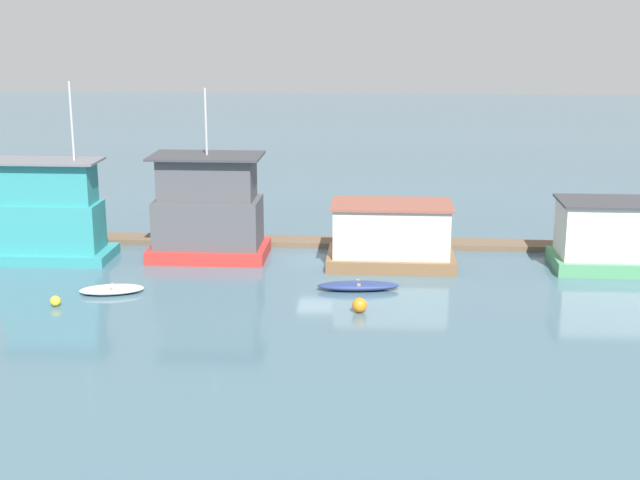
{
  "coord_description": "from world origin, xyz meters",
  "views": [
    {
      "loc": [
        2.94,
        -45.19,
        12.76
      ],
      "look_at": [
        0.0,
        -1.0,
        1.4
      ],
      "focal_mm": 50.0,
      "sensor_mm": 36.0,
      "label": 1
    }
  ],
  "objects_px": {
    "houseboat_teal": "(48,216)",
    "houseboat_green": "(610,236)",
    "houseboat_brown": "(391,236)",
    "dinghy_white": "(112,289)",
    "buoy_yellow": "(55,301)",
    "houseboat_red": "(208,212)",
    "dinghy_navy": "(358,286)",
    "buoy_orange": "(360,305)"
  },
  "relations": [
    {
      "from": "houseboat_teal",
      "to": "houseboat_green",
      "type": "distance_m",
      "value": 29.15
    },
    {
      "from": "houseboat_brown",
      "to": "dinghy_white",
      "type": "relative_size",
      "value": 2.05
    },
    {
      "from": "houseboat_brown",
      "to": "buoy_yellow",
      "type": "relative_size",
      "value": 13.82
    },
    {
      "from": "houseboat_green",
      "to": "dinghy_white",
      "type": "relative_size",
      "value": 1.78
    },
    {
      "from": "houseboat_teal",
      "to": "houseboat_red",
      "type": "xyz_separation_m",
      "value": [
        8.37,
        0.93,
        0.16
      ]
    },
    {
      "from": "houseboat_teal",
      "to": "buoy_yellow",
      "type": "relative_size",
      "value": 19.78
    },
    {
      "from": "dinghy_navy",
      "to": "buoy_yellow",
      "type": "distance_m",
      "value": 13.85
    },
    {
      "from": "houseboat_teal",
      "to": "houseboat_brown",
      "type": "xyz_separation_m",
      "value": [
        18.05,
        0.06,
        -0.77
      ]
    },
    {
      "from": "houseboat_brown",
      "to": "dinghy_white",
      "type": "height_order",
      "value": "houseboat_brown"
    },
    {
      "from": "houseboat_brown",
      "to": "houseboat_green",
      "type": "height_order",
      "value": "houseboat_green"
    },
    {
      "from": "buoy_yellow",
      "to": "buoy_orange",
      "type": "bearing_deg",
      "value": 0.18
    },
    {
      "from": "houseboat_brown",
      "to": "buoy_orange",
      "type": "xyz_separation_m",
      "value": [
        -1.43,
        -7.67,
        -1.24
      ]
    },
    {
      "from": "houseboat_red",
      "to": "buoy_orange",
      "type": "xyz_separation_m",
      "value": [
        8.25,
        -8.54,
        -2.16
      ]
    },
    {
      "from": "houseboat_brown",
      "to": "dinghy_navy",
      "type": "relative_size",
      "value": 1.66
    },
    {
      "from": "houseboat_brown",
      "to": "dinghy_navy",
      "type": "distance_m",
      "value": 4.92
    },
    {
      "from": "houseboat_teal",
      "to": "dinghy_navy",
      "type": "bearing_deg",
      "value": -14.94
    },
    {
      "from": "houseboat_brown",
      "to": "houseboat_green",
      "type": "distance_m",
      "value": 11.1
    },
    {
      "from": "houseboat_red",
      "to": "dinghy_white",
      "type": "xyz_separation_m",
      "value": [
        -3.38,
        -6.58,
        -2.3
      ]
    },
    {
      "from": "houseboat_green",
      "to": "dinghy_navy",
      "type": "distance_m",
      "value": 13.52
    },
    {
      "from": "houseboat_red",
      "to": "houseboat_green",
      "type": "relative_size",
      "value": 1.59
    },
    {
      "from": "houseboat_green",
      "to": "dinghy_white",
      "type": "height_order",
      "value": "houseboat_green"
    },
    {
      "from": "dinghy_white",
      "to": "buoy_yellow",
      "type": "bearing_deg",
      "value": -134.33
    },
    {
      "from": "houseboat_red",
      "to": "houseboat_green",
      "type": "distance_m",
      "value": 20.81
    },
    {
      "from": "houseboat_teal",
      "to": "dinghy_white",
      "type": "relative_size",
      "value": 2.94
    },
    {
      "from": "buoy_orange",
      "to": "houseboat_brown",
      "type": "bearing_deg",
      "value": 79.43
    },
    {
      "from": "buoy_yellow",
      "to": "houseboat_teal",
      "type": "bearing_deg",
      "value": 111.54
    },
    {
      "from": "dinghy_white",
      "to": "buoy_orange",
      "type": "xyz_separation_m",
      "value": [
        11.63,
        -1.97,
        0.14
      ]
    },
    {
      "from": "houseboat_red",
      "to": "buoy_yellow",
      "type": "relative_size",
      "value": 19.01
    },
    {
      "from": "houseboat_green",
      "to": "buoy_orange",
      "type": "xyz_separation_m",
      "value": [
        -12.53,
        -7.71,
        -1.37
      ]
    },
    {
      "from": "houseboat_teal",
      "to": "houseboat_brown",
      "type": "relative_size",
      "value": 1.43
    },
    {
      "from": "houseboat_teal",
      "to": "dinghy_white",
      "type": "height_order",
      "value": "houseboat_teal"
    },
    {
      "from": "houseboat_green",
      "to": "buoy_orange",
      "type": "height_order",
      "value": "houseboat_green"
    },
    {
      "from": "houseboat_teal",
      "to": "buoy_orange",
      "type": "bearing_deg",
      "value": -24.61
    },
    {
      "from": "houseboat_green",
      "to": "buoy_orange",
      "type": "distance_m",
      "value": 14.77
    },
    {
      "from": "houseboat_red",
      "to": "dinghy_navy",
      "type": "bearing_deg",
      "value": -33.3
    },
    {
      "from": "houseboat_teal",
      "to": "buoy_orange",
      "type": "relative_size",
      "value": 14.29
    },
    {
      "from": "houseboat_teal",
      "to": "houseboat_green",
      "type": "xyz_separation_m",
      "value": [
        29.14,
        0.1,
        -0.63
      ]
    },
    {
      "from": "dinghy_white",
      "to": "dinghy_navy",
      "type": "distance_m",
      "value": 11.56
    },
    {
      "from": "houseboat_green",
      "to": "buoy_yellow",
      "type": "bearing_deg",
      "value": -163.47
    },
    {
      "from": "houseboat_brown",
      "to": "buoy_yellow",
      "type": "xyz_separation_m",
      "value": [
        -15.03,
        -7.71,
        -1.33
      ]
    },
    {
      "from": "houseboat_red",
      "to": "buoy_yellow",
      "type": "bearing_deg",
      "value": -121.9
    },
    {
      "from": "houseboat_green",
      "to": "dinghy_navy",
      "type": "bearing_deg",
      "value": -160.45
    }
  ]
}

